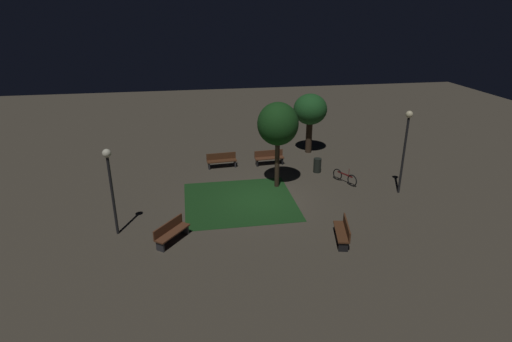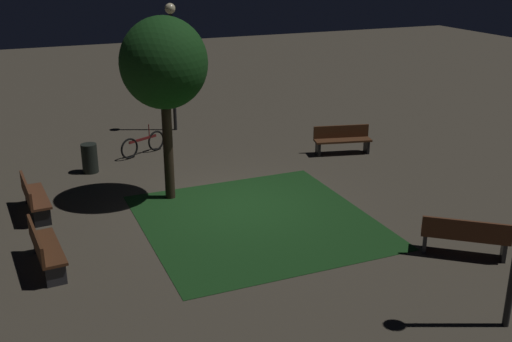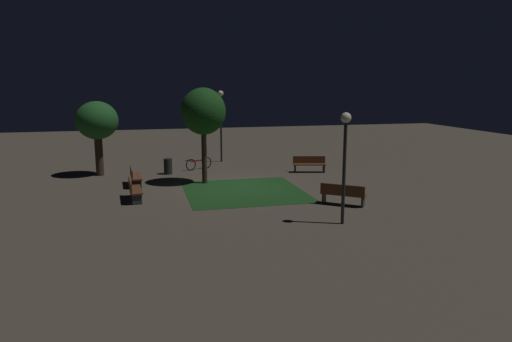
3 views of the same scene
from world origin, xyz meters
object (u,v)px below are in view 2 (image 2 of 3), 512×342
(bench_lawn_edge, at_px, (33,196))
(lamp_post_near_wall, at_px, (172,45))
(bench_back_row, at_px, (465,235))
(tree_right_canopy, at_px, (164,64))
(bench_by_lamp, at_px, (342,139))
(bench_front_left, at_px, (44,247))
(bicycle, at_px, (143,144))
(trash_bin, at_px, (90,158))

(bench_lawn_edge, xyz_separation_m, lamp_post_near_wall, (-5.96, 5.25, 2.54))
(bench_back_row, relative_size, lamp_post_near_wall, 0.39)
(tree_right_canopy, relative_size, lamp_post_near_wall, 1.05)
(bench_by_lamp, bearing_deg, bench_front_left, -65.75)
(bench_by_lamp, xyz_separation_m, tree_right_canopy, (1.52, -6.04, 3.02))
(bench_back_row, xyz_separation_m, lamp_post_near_wall, (-11.79, -2.96, 2.54))
(bench_by_lamp, xyz_separation_m, lamp_post_near_wall, (-4.68, -4.14, 2.54))
(bench_lawn_edge, distance_m, bench_front_left, 2.96)
(bicycle, bearing_deg, lamp_post_near_wall, 144.06)
(tree_right_canopy, distance_m, bicycle, 4.97)
(bench_lawn_edge, height_order, trash_bin, bench_lawn_edge)
(bench_back_row, distance_m, tree_right_canopy, 7.99)
(lamp_post_near_wall, bearing_deg, bench_lawn_edge, -41.39)
(tree_right_canopy, height_order, trash_bin, tree_right_canopy)
(tree_right_canopy, bearing_deg, bench_back_row, 40.99)
(lamp_post_near_wall, relative_size, bicycle, 2.80)
(bench_by_lamp, distance_m, trash_bin, 7.77)
(bench_front_left, distance_m, bench_by_lamp, 10.31)
(bench_lawn_edge, bearing_deg, bicycle, 135.45)
(bench_back_row, bearing_deg, lamp_post_near_wall, -165.91)
(bench_back_row, xyz_separation_m, bicycle, (-9.42, -4.67, -0.14))
(bench_by_lamp, bearing_deg, bench_back_row, -9.47)
(trash_bin, height_order, bicycle, bicycle)
(bench_lawn_edge, height_order, tree_right_canopy, tree_right_canopy)
(bench_back_row, height_order, trash_bin, bench_back_row)
(bench_lawn_edge, distance_m, trash_bin, 3.10)
(bench_lawn_edge, distance_m, tree_right_canopy, 4.52)
(bench_front_left, xyz_separation_m, bench_back_row, (2.87, 8.21, 0.00))
(tree_right_canopy, bearing_deg, trash_bin, -150.02)
(lamp_post_near_wall, bearing_deg, bench_front_left, -30.50)
(bench_front_left, xyz_separation_m, trash_bin, (-5.52, 1.74, -0.05))
(bench_front_left, height_order, bench_by_lamp, same)
(bicycle, bearing_deg, bench_front_left, -28.37)
(bench_front_left, bearing_deg, bench_lawn_edge, -180.00)
(bench_lawn_edge, height_order, lamp_post_near_wall, lamp_post_near_wall)
(bench_lawn_edge, relative_size, bicycle, 1.15)
(lamp_post_near_wall, bearing_deg, tree_right_canopy, -16.98)
(bench_lawn_edge, xyz_separation_m, bicycle, (-3.59, 3.54, -0.14))
(bench_by_lamp, height_order, bicycle, bicycle)
(bench_lawn_edge, xyz_separation_m, trash_bin, (-2.56, 1.74, -0.05))
(bench_front_left, relative_size, bicycle, 1.16)
(bench_back_row, distance_m, lamp_post_near_wall, 12.42)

